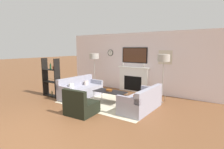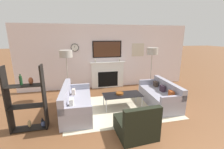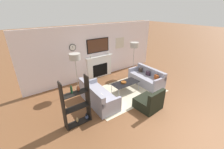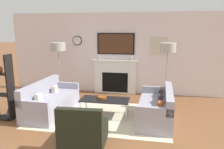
# 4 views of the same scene
# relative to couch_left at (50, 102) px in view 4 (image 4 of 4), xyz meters

# --- Properties ---
(fireplace_wall) EXTENTS (7.43, 0.28, 2.70)m
(fireplace_wall) POSITION_rel_couch_left_xyz_m (1.38, 2.18, 0.95)
(fireplace_wall) COLOR white
(fireplace_wall) RESTS_ON ground_plane
(area_rug) EXTENTS (3.36, 2.14, 0.01)m
(area_rug) POSITION_rel_couch_left_xyz_m (1.38, -0.00, -0.28)
(area_rug) COLOR beige
(area_rug) RESTS_ON ground_plane
(couch_left) EXTENTS (0.87, 1.89, 0.82)m
(couch_left) POSITION_rel_couch_left_xyz_m (0.00, 0.00, 0.00)
(couch_left) COLOR #9C9BAB
(couch_left) RESTS_ON ground_plane
(couch_right) EXTENTS (0.84, 1.77, 0.77)m
(couch_right) POSITION_rel_couch_left_xyz_m (2.75, -0.00, -0.00)
(couch_right) COLOR #9C9BAB
(couch_right) RESTS_ON ground_plane
(armchair) EXTENTS (0.88, 0.85, 0.82)m
(armchair) POSITION_rel_couch_left_xyz_m (1.35, -1.39, -0.03)
(armchair) COLOR black
(armchair) RESTS_ON ground_plane
(coffee_table) EXTENTS (1.22, 0.58, 0.43)m
(coffee_table) POSITION_rel_couch_left_xyz_m (1.45, 0.05, 0.12)
(coffee_table) COLOR black
(coffee_table) RESTS_ON ground_plane
(decorative_bowl) EXTENTS (0.24, 0.24, 0.06)m
(decorative_bowl) POSITION_rel_couch_left_xyz_m (1.38, 0.10, 0.18)
(decorative_bowl) COLOR brown
(decorative_bowl) RESTS_ON coffee_table
(floor_lamp_left) EXTENTS (0.45, 0.45, 1.77)m
(floor_lamp_left) POSITION_rel_couch_left_xyz_m (-0.26, 1.23, 1.32)
(floor_lamp_left) COLOR #9E998E
(floor_lamp_left) RESTS_ON ground_plane
(floor_lamp_right) EXTENTS (0.44, 0.44, 1.79)m
(floor_lamp_right) POSITION_rel_couch_left_xyz_m (3.02, 1.23, 1.34)
(floor_lamp_right) COLOR #9E998E
(floor_lamp_right) RESTS_ON ground_plane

